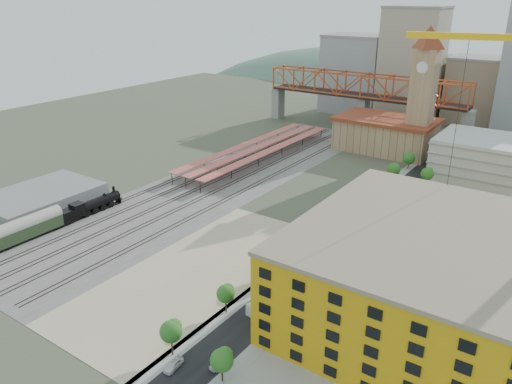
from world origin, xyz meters
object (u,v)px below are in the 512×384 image
Objects in this scene: site_trailer_a at (266,302)px; site_trailer_b at (291,281)px; site_trailer_c at (309,266)px; car_0 at (173,365)px; locomotive at (89,207)px; coach at (24,229)px; site_trailer_d at (325,253)px; clock_tower at (424,81)px; construction_building at (425,275)px.

site_trailer_a is 9.61m from site_trailer_b.
site_trailer_c is 2.41× the size of car_0.
coach reaches higher than locomotive.
site_trailer_d is at bearing 98.02° from site_trailer_a.
clock_tower is 5.21× the size of site_trailer_c.
clock_tower is 2.15× the size of locomotive.
locomotive is at bearing -118.82° from clock_tower.
car_0 is at bearing -89.33° from site_trailer_a.
site_trailer_b is at bearing -85.62° from clock_tower.
site_trailer_b is at bearing 17.05° from coach.
coach is 2.19× the size of site_trailer_a.
site_trailer_a is at bearing -98.39° from site_trailer_d.
site_trailer_b is (-26.00, -4.53, -8.20)m from construction_building.
site_trailer_c is at bearing 22.83° from coach.
locomotive is 2.42× the size of site_trailer_c.
clock_tower is 1.03× the size of construction_building.
locomotive is at bearing -179.51° from site_trailer_a.
locomotive is at bearing -179.51° from site_trailer_b.
site_trailer_c is 40.52m from car_0.
site_trailer_b is at bearing -170.12° from construction_building.
coach is (-58.00, -124.77, -25.33)m from clock_tower.
clock_tower reaches higher than site_trailer_c.
clock_tower reaches higher than locomotive.
locomotive is (-58.00, -105.41, -26.44)m from clock_tower.
site_trailer_b is (66.00, 0.89, -1.05)m from locomotive.
locomotive is 2.63× the size of site_trailer_a.
construction_building is 5.73× the size of site_trailer_b.
car_0 is at bearing -26.91° from locomotive.
clock_tower is 107.36m from construction_building.
site_trailer_c is at bearing 89.72° from site_trailer_b.
construction_building reaches higher than site_trailer_d.
clock_tower is 139.90m from coach.
construction_building is 29.29m from site_trailer_d.
clock_tower is at bearing 102.03° from site_trailer_a.
car_0 is at bearing -92.17° from site_trailer_c.
coach is (-92.00, -24.77, -6.04)m from construction_building.
coach is 2.19× the size of site_trailer_d.
clock_tower is at bearing 86.73° from site_trailer_d.
car_0 is (63.00, -12.61, -2.66)m from coach.
locomotive reaches higher than site_trailer_b.
clock_tower is 5.65× the size of site_trailer_d.
site_trailer_a is (8.00, -114.13, -27.44)m from clock_tower.
clock_tower is at bearing 61.18° from locomotive.
locomotive reaches higher than site_trailer_c.
locomotive is 67.96m from site_trailer_d.
car_0 is at bearing -87.92° from clock_tower.
site_trailer_d reaches higher than car_0.
site_trailer_a is 17.16m from site_trailer_c.
coach is 69.07m from site_trailer_b.
coach is 71.64m from site_trailer_c.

